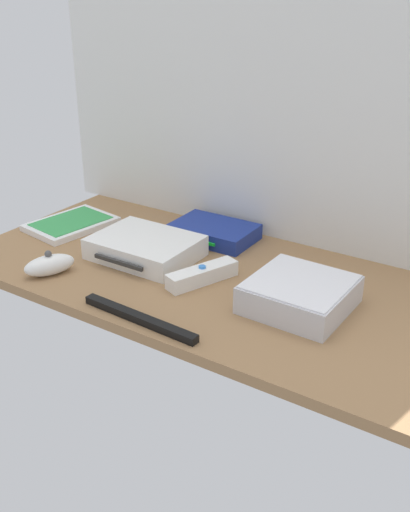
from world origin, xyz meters
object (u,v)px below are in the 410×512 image
Objects in this scene: network_router at (214,232)px; remote_nunchuk at (49,265)px; remote_wand at (202,275)px; mini_computer at (300,294)px; game_console at (144,248)px; sensor_bar at (139,318)px; game_case at (71,224)px.

remote_nunchuk is (-17.49, -32.62, 0.34)cm from network_router.
remote_nunchuk is (-26.88, -13.76, 0.53)cm from remote_wand.
game_console is at bearing 178.11° from mini_computer.
game_console is 0.88× the size of sensor_bar.
game_console is at bearing 129.07° from sensor_bar.
mini_computer is 61.09cm from game_case.
mini_computer is 28.35cm from sensor_bar.
mini_computer is at bearing 3.81° from game_case.
mini_computer is at bearing 45.95° from sensor_bar.
game_case is (-60.84, 5.12, -1.88)cm from mini_computer.
network_router is 1.66× the size of remote_nunchuk.
game_case is at bearing 175.19° from mini_computer.
game_case is 1.38× the size of remote_wand.
mini_computer is at bearing -2.35° from game_console.
game_console reaches higher than sensor_bar.
network_router is (-29.10, 17.57, -0.94)cm from mini_computer.
remote_nunchuk is at bearing -118.93° from network_router.
game_console is 25.29cm from game_case.
sensor_bar is (-0.77, -18.19, -0.81)cm from remote_wand.
game_case is at bearing -159.32° from network_router.
game_case is (-24.94, 3.94, -1.44)cm from game_console.
game_console is at bearing -0.35° from game_case.
remote_nunchuk reaches higher than game_case.
network_router is 38.06cm from sensor_bar.
mini_computer is 0.83× the size of game_case.
remote_wand is at bearing 52.91° from remote_nunchuk.
game_case is 34.11cm from network_router.
mini_computer reaches higher than game_console.
mini_computer reaches higher than game_case.
mini_computer reaches higher than remote_nunchuk.
remote_wand reaches higher than sensor_bar.
network_router is 0.76× the size of sensor_bar.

